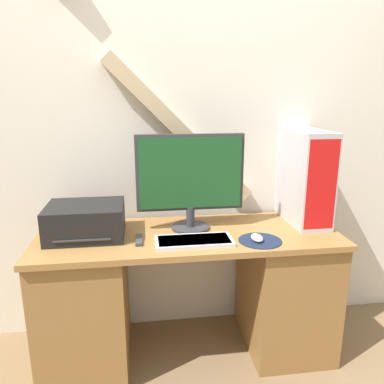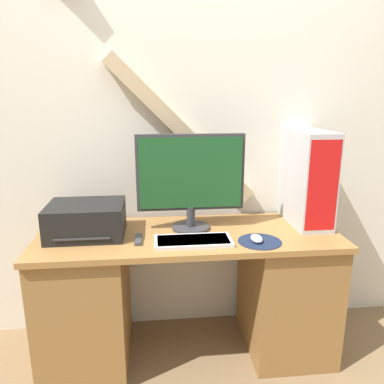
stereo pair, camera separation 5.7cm
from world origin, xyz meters
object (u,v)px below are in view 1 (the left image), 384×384
object	(u,v)px
keyboard	(194,241)
computer_tower	(304,177)
mouse	(257,238)
remote_control	(139,240)
monitor	(190,177)
printer	(86,221)

from	to	relation	value
keyboard	computer_tower	distance (m)	0.74
mouse	computer_tower	size ratio (longest dim) A/B	0.18
mouse	remote_control	world-z (taller)	mouse
monitor	remote_control	world-z (taller)	monitor
remote_control	printer	bearing A→B (deg)	157.68
keyboard	remote_control	bearing A→B (deg)	169.05
monitor	printer	distance (m)	0.58
monitor	computer_tower	xyz separation A→B (m)	(0.65, 0.04, -0.02)
monitor	keyboard	bearing A→B (deg)	-92.45
keyboard	computer_tower	bearing A→B (deg)	20.21
keyboard	mouse	world-z (taller)	mouse
remote_control	monitor	bearing A→B (deg)	28.22
monitor	keyboard	world-z (taller)	monitor
keyboard	computer_tower	size ratio (longest dim) A/B	0.73
computer_tower	keyboard	bearing A→B (deg)	-159.79
computer_tower	remote_control	size ratio (longest dim) A/B	3.93
monitor	remote_control	distance (m)	0.42
remote_control	computer_tower	bearing A→B (deg)	11.62
computer_tower	remote_control	world-z (taller)	computer_tower
monitor	mouse	world-z (taller)	monitor
printer	remote_control	world-z (taller)	printer
monitor	computer_tower	size ratio (longest dim) A/B	1.09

